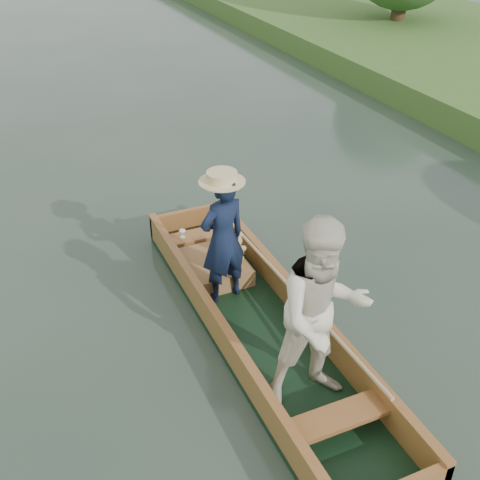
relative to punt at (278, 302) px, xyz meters
name	(u,v)px	position (x,y,z in m)	size (l,w,h in m)	color
ground	(261,336)	(-0.02, 0.35, -0.73)	(120.00, 120.00, 0.00)	#283D30
punt	(278,302)	(0.00, 0.00, 0.00)	(1.16, 5.00, 2.07)	black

